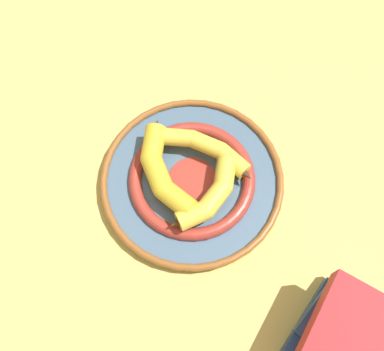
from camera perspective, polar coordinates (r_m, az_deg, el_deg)
name	(u,v)px	position (r m, az deg, el deg)	size (l,w,h in m)	color
ground_plane	(173,173)	(0.83, -2.48, 0.33)	(2.80, 2.80, 0.00)	#E5CC6B
decorative_bowl	(192,180)	(0.80, 0.00, -0.55)	(0.33, 0.33, 0.03)	slate
banana_a	(207,148)	(0.79, 1.87, 3.49)	(0.08, 0.19, 0.03)	yellow
banana_b	(161,170)	(0.77, -3.94, 0.71)	(0.18, 0.12, 0.04)	yellow
banana_c	(210,197)	(0.76, 2.29, -2.80)	(0.15, 0.10, 0.03)	yellow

